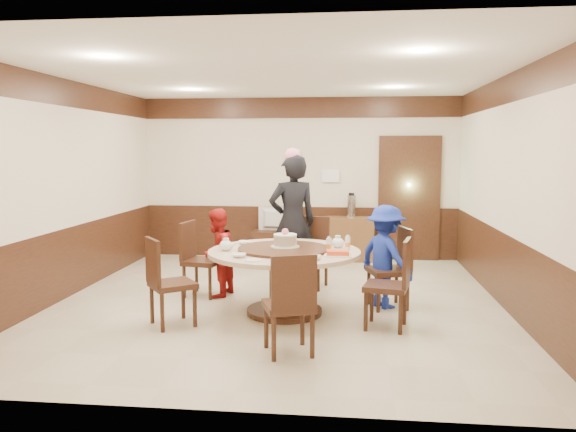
# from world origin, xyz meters

# --- Properties ---
(room) EXTENTS (6.00, 6.04, 2.84)m
(room) POSITION_xyz_m (0.01, 0.01, 1.08)
(room) COLOR beige
(room) RESTS_ON ground
(banquet_table) EXTENTS (1.75, 1.75, 0.78)m
(banquet_table) POSITION_xyz_m (0.13, -0.50, 0.53)
(banquet_table) COLOR #371C11
(banquet_table) RESTS_ON ground
(chair_0) EXTENTS (0.55, 0.55, 0.97)m
(chair_0) POSITION_xyz_m (1.37, -0.11, 0.30)
(chair_0) COLOR #371C11
(chair_0) RESTS_ON ground
(chair_1) EXTENTS (0.54, 0.54, 0.97)m
(chair_1) POSITION_xyz_m (0.35, 0.81, 0.30)
(chair_1) COLOR #371C11
(chair_1) RESTS_ON ground
(chair_2) EXTENTS (0.52, 0.51, 0.97)m
(chair_2) POSITION_xyz_m (-1.04, 0.20, 0.30)
(chair_2) COLOR #371C11
(chair_2) RESTS_ON ground
(chair_3) EXTENTS (0.62, 0.62, 0.97)m
(chair_3) POSITION_xyz_m (-1.04, -1.08, 0.30)
(chair_3) COLOR #371C11
(chair_3) RESTS_ON ground
(chair_4) EXTENTS (0.56, 0.57, 0.97)m
(chair_4) POSITION_xyz_m (0.33, -1.79, 0.30)
(chair_4) COLOR #371C11
(chair_4) RESTS_ON ground
(chair_5) EXTENTS (0.53, 0.52, 0.97)m
(chair_5) POSITION_xyz_m (1.29, -0.92, 0.30)
(chair_5) COLOR #371C11
(chair_5) RESTS_ON ground
(person_standing) EXTENTS (0.79, 0.67, 1.84)m
(person_standing) POSITION_xyz_m (0.11, 0.73, 0.92)
(person_standing) COLOR black
(person_standing) RESTS_ON ground
(person_red) EXTENTS (0.55, 0.64, 1.15)m
(person_red) POSITION_xyz_m (-0.82, 0.18, 0.57)
(person_red) COLOR #B21A17
(person_red) RESTS_ON ground
(person_blue) EXTENTS (0.87, 0.91, 1.24)m
(person_blue) POSITION_xyz_m (1.32, -0.10, 0.62)
(person_blue) COLOR #172B98
(person_blue) RESTS_ON ground
(birthday_cake) EXTENTS (0.33, 0.33, 0.22)m
(birthday_cake) POSITION_xyz_m (0.14, -0.45, 0.86)
(birthday_cake) COLOR white
(birthday_cake) RESTS_ON banquet_table
(teapot_left) EXTENTS (0.17, 0.15, 0.13)m
(teapot_left) POSITION_xyz_m (-0.53, -0.60, 0.81)
(teapot_left) COLOR white
(teapot_left) RESTS_ON banquet_table
(teapot_right) EXTENTS (0.17, 0.15, 0.13)m
(teapot_right) POSITION_xyz_m (0.74, -0.27, 0.81)
(teapot_right) COLOR white
(teapot_right) RESTS_ON banquet_table
(bowl_0) EXTENTS (0.16, 0.16, 0.04)m
(bowl_0) POSITION_xyz_m (-0.40, -0.13, 0.77)
(bowl_0) COLOR white
(bowl_0) RESTS_ON banquet_table
(bowl_1) EXTENTS (0.15, 0.15, 0.05)m
(bowl_1) POSITION_xyz_m (0.51, -1.03, 0.77)
(bowl_1) COLOR white
(bowl_1) RESTS_ON banquet_table
(bowl_2) EXTENTS (0.15, 0.15, 0.04)m
(bowl_2) POSITION_xyz_m (-0.30, -0.98, 0.77)
(bowl_2) COLOR white
(bowl_2) RESTS_ON banquet_table
(bowl_3) EXTENTS (0.15, 0.15, 0.05)m
(bowl_3) POSITION_xyz_m (0.76, -0.65, 0.77)
(bowl_3) COLOR white
(bowl_3) RESTS_ON banquet_table
(bowl_4) EXTENTS (0.16, 0.16, 0.04)m
(bowl_4) POSITION_xyz_m (-0.56, -0.41, 0.77)
(bowl_4) COLOR white
(bowl_4) RESTS_ON banquet_table
(saucer_near) EXTENTS (0.18, 0.18, 0.01)m
(saucer_near) POSITION_xyz_m (-0.12, -1.15, 0.76)
(saucer_near) COLOR white
(saucer_near) RESTS_ON banquet_table
(saucer_far) EXTENTS (0.18, 0.18, 0.01)m
(saucer_far) POSITION_xyz_m (0.58, -0.00, 0.76)
(saucer_far) COLOR white
(saucer_far) RESTS_ON banquet_table
(shrimp_platter) EXTENTS (0.30, 0.20, 0.06)m
(shrimp_platter) POSITION_xyz_m (0.76, -0.81, 0.78)
(shrimp_platter) COLOR white
(shrimp_platter) RESTS_ON banquet_table
(bottle_0) EXTENTS (0.06, 0.06, 0.16)m
(bottle_0) POSITION_xyz_m (0.65, -0.58, 0.83)
(bottle_0) COLOR white
(bottle_0) RESTS_ON banquet_table
(bottle_1) EXTENTS (0.06, 0.06, 0.16)m
(bottle_1) POSITION_xyz_m (0.86, -0.44, 0.83)
(bottle_1) COLOR white
(bottle_1) RESTS_ON banquet_table
(tv_stand) EXTENTS (0.85, 0.45, 0.50)m
(tv_stand) POSITION_xyz_m (-0.36, 2.75, 0.25)
(tv_stand) COLOR #371C11
(tv_stand) RESTS_ON ground
(television) EXTENTS (0.72, 0.19, 0.41)m
(television) POSITION_xyz_m (-0.36, 2.75, 0.70)
(television) COLOR gray
(television) RESTS_ON tv_stand
(side_cabinet) EXTENTS (0.80, 0.40, 0.75)m
(side_cabinet) POSITION_xyz_m (0.90, 2.78, 0.38)
(side_cabinet) COLOR brown
(side_cabinet) RESTS_ON ground
(thermos) EXTENTS (0.15, 0.15, 0.38)m
(thermos) POSITION_xyz_m (0.91, 2.78, 0.94)
(thermos) COLOR silver
(thermos) RESTS_ON side_cabinet
(notice_left) EXTENTS (0.25, 0.00, 0.35)m
(notice_left) POSITION_xyz_m (-0.10, 2.96, 1.75)
(notice_left) COLOR white
(notice_left) RESTS_ON room
(notice_right) EXTENTS (0.30, 0.00, 0.22)m
(notice_right) POSITION_xyz_m (0.55, 2.96, 1.45)
(notice_right) COLOR white
(notice_right) RESTS_ON room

